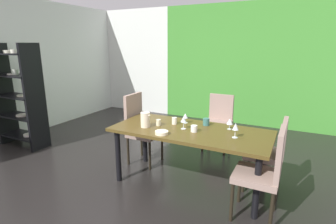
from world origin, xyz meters
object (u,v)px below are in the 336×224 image
(wine_glass_rear, at_px, (230,121))
(serving_bowl_left, at_px, (162,133))
(cup_corner, at_px, (194,129))
(chair_right_near, at_px, (265,170))
(chair_head_far, at_px, (219,119))
(cup_front, at_px, (158,123))
(wine_glass_east, at_px, (183,120))
(dining_table, at_px, (190,136))
(wine_glass_center, at_px, (185,116))
(pitcher_near_window, at_px, (145,120))
(wine_glass_south, at_px, (236,127))
(display_shelf, at_px, (19,96))
(cup_west, at_px, (206,122))
(chair_left_far, at_px, (140,126))
(chair_right_far, at_px, (271,150))
(cup_north, at_px, (174,121))

(wine_glass_rear, xyz_separation_m, serving_bowl_left, (-0.67, -0.55, -0.08))
(wine_glass_rear, bearing_deg, cup_corner, -141.00)
(chair_right_near, bearing_deg, chair_head_far, 29.74)
(cup_corner, height_order, cup_front, cup_front)
(wine_glass_east, relative_size, cup_front, 1.99)
(dining_table, distance_m, chair_right_near, 1.00)
(chair_right_near, xyz_separation_m, wine_glass_center, (-1.11, 0.54, 0.29))
(dining_table, height_order, pitcher_near_window, pitcher_near_window)
(wine_glass_south, height_order, cup_front, wine_glass_south)
(wine_glass_east, relative_size, pitcher_near_window, 0.83)
(wine_glass_rear, height_order, pitcher_near_window, pitcher_near_window)
(display_shelf, distance_m, wine_glass_south, 3.77)
(dining_table, xyz_separation_m, cup_west, (0.12, 0.26, 0.13))
(wine_glass_center, height_order, wine_glass_south, wine_glass_south)
(wine_glass_center, relative_size, cup_front, 1.67)
(wine_glass_south, xyz_separation_m, cup_west, (-0.45, 0.30, -0.08))
(chair_left_far, height_order, wine_glass_center, chair_left_far)
(cup_front, bearing_deg, cup_corner, -2.75)
(chair_right_near, height_order, chair_head_far, chair_right_near)
(chair_head_far, relative_size, wine_glass_rear, 6.66)
(wine_glass_center, distance_m, cup_front, 0.38)
(wine_glass_east, bearing_deg, chair_right_far, 17.58)
(chair_left_far, bearing_deg, chair_head_far, 139.14)
(wine_glass_rear, bearing_deg, wine_glass_east, -154.66)
(pitcher_near_window, bearing_deg, chair_right_near, -5.52)
(serving_bowl_left, bearing_deg, cup_west, 58.28)
(serving_bowl_left, xyz_separation_m, cup_north, (-0.04, 0.43, 0.03))
(wine_glass_center, xyz_separation_m, wine_glass_east, (0.08, -0.24, 0.02))
(serving_bowl_left, height_order, cup_north, cup_north)
(dining_table, relative_size, wine_glass_rear, 13.82)
(wine_glass_center, relative_size, cup_west, 1.45)
(cup_north, height_order, cup_front, cup_north)
(chair_head_far, height_order, wine_glass_south, chair_head_far)
(cup_west, bearing_deg, dining_table, -114.43)
(wine_glass_rear, bearing_deg, cup_west, 175.11)
(display_shelf, distance_m, wine_glass_east, 3.12)
(dining_table, xyz_separation_m, wine_glass_rear, (0.43, 0.23, 0.18))
(wine_glass_rear, height_order, cup_front, wine_glass_rear)
(serving_bowl_left, bearing_deg, chair_head_far, 82.76)
(wine_glass_rear, height_order, cup_west, wine_glass_rear)
(wine_glass_south, bearing_deg, chair_right_near, -34.91)
(chair_left_far, height_order, cup_north, chair_left_far)
(cup_corner, bearing_deg, cup_north, 153.00)
(chair_right_far, bearing_deg, serving_bowl_left, 118.06)
(chair_right_near, bearing_deg, wine_glass_east, 74.10)
(chair_left_far, relative_size, wine_glass_center, 7.90)
(chair_right_near, bearing_deg, wine_glass_center, 64.14)
(wine_glass_center, bearing_deg, cup_corner, -50.42)
(chair_head_far, bearing_deg, cup_corner, 93.74)
(dining_table, relative_size, cup_corner, 24.44)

